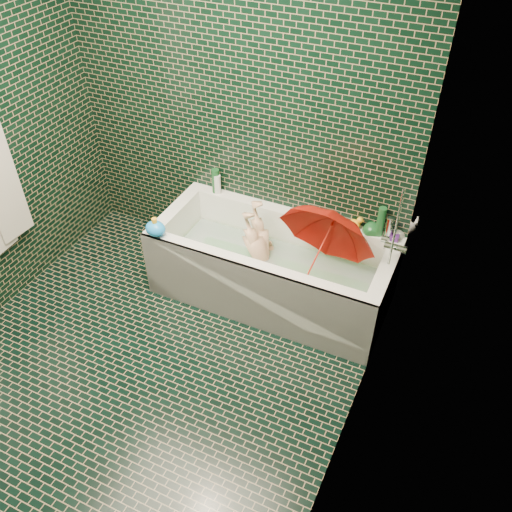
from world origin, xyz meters
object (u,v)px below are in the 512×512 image
at_px(bathtub, 271,274).
at_px(umbrella, 320,250).
at_px(rubber_duck, 355,223).
at_px(bath_toy, 155,228).
at_px(child, 261,256).

xyz_separation_m(bathtub, umbrella, (0.36, -0.05, 0.39)).
bearing_deg(umbrella, rubber_duck, 84.78).
bearing_deg(bath_toy, bathtub, 9.93).
height_order(rubber_duck, bath_toy, bath_toy).
bearing_deg(bathtub, bath_toy, -156.54).
height_order(umbrella, rubber_duck, umbrella).
distance_m(bathtub, rubber_duck, 0.71).
bearing_deg(bath_toy, rubber_duck, 14.98).
relative_size(child, bath_toy, 4.87).
xyz_separation_m(bathtub, child, (-0.10, 0.04, 0.10)).
bearing_deg(umbrella, child, -178.30).
bearing_deg(bath_toy, child, 16.06).
bearing_deg(child, rubber_duck, 119.53).
distance_m(umbrella, bath_toy, 1.14).
distance_m(rubber_duck, bath_toy, 1.40).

